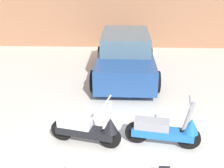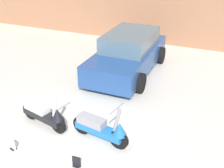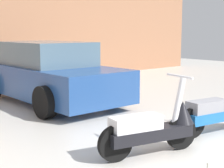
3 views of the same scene
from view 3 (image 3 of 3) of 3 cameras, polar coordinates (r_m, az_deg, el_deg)
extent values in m
cylinder|color=black|center=(5.23, 11.38, -7.94)|extent=(0.50, 0.20, 0.50)
cylinder|color=black|center=(4.64, 0.55, -9.90)|extent=(0.50, 0.20, 0.50)
cube|color=black|center=(4.90, 6.32, -8.21)|extent=(1.33, 0.59, 0.17)
cube|color=white|center=(4.72, 3.98, -6.49)|extent=(0.77, 0.45, 0.19)
cylinder|color=white|center=(5.07, 11.04, -2.63)|extent=(0.24, 0.13, 0.70)
cylinder|color=white|center=(5.02, 11.15, 1.30)|extent=(0.16, 0.57, 0.03)
cone|color=black|center=(5.16, 11.66, -4.61)|extent=(0.40, 0.40, 0.32)
cylinder|color=black|center=(5.80, 13.25, -6.32)|extent=(0.51, 0.17, 0.50)
cube|color=#1E66B2|center=(6.18, 16.97, -4.95)|extent=(1.34, 0.51, 0.17)
cube|color=gray|center=(5.97, 15.54, -3.54)|extent=(0.77, 0.41, 0.20)
cube|color=navy|center=(8.60, -10.11, 0.64)|extent=(1.83, 4.38, 0.73)
cube|color=slate|center=(8.76, -11.10, 5.04)|extent=(1.61, 2.45, 0.57)
cylinder|color=black|center=(8.09, 0.63, -1.27)|extent=(0.23, 0.67, 0.67)
cylinder|color=black|center=(7.01, -11.11, -2.97)|extent=(0.23, 0.67, 0.67)
cylinder|color=black|center=(10.26, -9.37, 0.73)|extent=(0.23, 0.67, 0.67)
camera|label=1|loc=(5.04, 78.05, 24.43)|focal=45.00mm
camera|label=2|loc=(8.28, 66.43, 23.13)|focal=45.00mm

